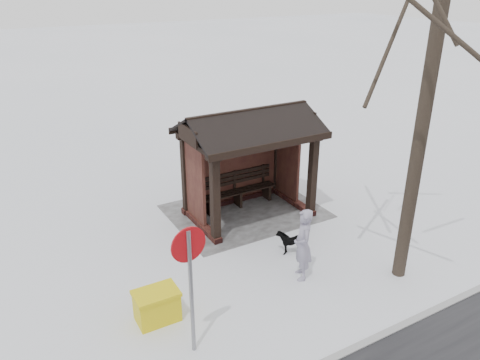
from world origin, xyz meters
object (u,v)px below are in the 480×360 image
at_px(bus_shelter, 246,141).
at_px(pedestrian, 303,245).
at_px(grit_bin, 157,306).
at_px(road_sign, 190,265).
at_px(dog, 291,241).

xyz_separation_m(bus_shelter, pedestrian, (0.52, 3.36, -1.32)).
xyz_separation_m(grit_bin, road_sign, (-0.28, 1.08, 1.47)).
xyz_separation_m(dog, road_sign, (3.46, 1.82, 1.50)).
bearing_deg(bus_shelter, road_sign, 49.73).
distance_m(grit_bin, road_sign, 1.84).
bearing_deg(pedestrian, bus_shelter, -165.16).
bearing_deg(grit_bin, pedestrian, 176.36).
height_order(dog, grit_bin, grit_bin).
height_order(bus_shelter, grit_bin, bus_shelter).
bearing_deg(grit_bin, road_sign, 105.18).
distance_m(pedestrian, grit_bin, 3.37).
height_order(bus_shelter, road_sign, bus_shelter).
distance_m(bus_shelter, road_sign, 5.52).
distance_m(pedestrian, road_sign, 3.30).
bearing_deg(road_sign, bus_shelter, -136.00).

